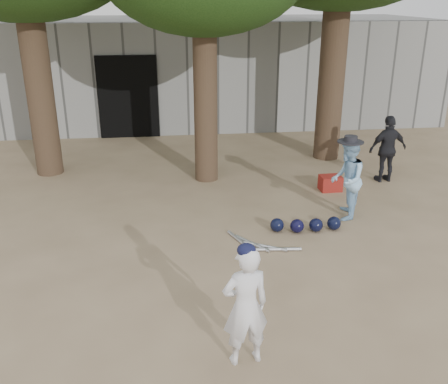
{
  "coord_description": "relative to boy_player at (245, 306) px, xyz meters",
  "views": [
    {
      "loc": [
        -0.2,
        -5.81,
        3.67
      ],
      "look_at": [
        0.6,
        1.0,
        0.95
      ],
      "focal_mm": 40.0,
      "sensor_mm": 36.0,
      "label": 1
    }
  ],
  "objects": [
    {
      "name": "ground",
      "position": [
        -0.52,
        1.53,
        -0.68
      ],
      "size": [
        70.0,
        70.0,
        0.0
      ],
      "primitive_type": "plane",
      "color": "#937C5E",
      "rests_on": "ground"
    },
    {
      "name": "boy_player",
      "position": [
        0.0,
        0.0,
        0.0
      ],
      "size": [
        0.55,
        0.41,
        1.37
      ],
      "primitive_type": "imported",
      "rotation": [
        0.0,
        0.0,
        3.31
      ],
      "color": "white",
      "rests_on": "ground"
    },
    {
      "name": "spectator_blue",
      "position": [
        2.32,
        3.47,
        0.02
      ],
      "size": [
        0.74,
        0.83,
        1.41
      ],
      "primitive_type": "imported",
      "rotation": [
        0.0,
        0.0,
        4.37
      ],
      "color": "#9CCCF1",
      "rests_on": "ground"
    },
    {
      "name": "spectator_dark",
      "position": [
        3.79,
        5.16,
        0.02
      ],
      "size": [
        0.86,
        0.44,
        1.4
      ],
      "primitive_type": "imported",
      "rotation": [
        0.0,
        0.0,
        3.26
      ],
      "color": "black",
      "rests_on": "ground"
    },
    {
      "name": "red_bag",
      "position": [
        2.49,
        4.77,
        -0.53
      ],
      "size": [
        0.43,
        0.33,
        0.3
      ],
      "primitive_type": "cube",
      "rotation": [
        0.0,
        0.0,
        0.04
      ],
      "color": "maroon",
      "rests_on": "ground"
    },
    {
      "name": "back_building",
      "position": [
        -0.53,
        11.87,
        0.82
      ],
      "size": [
        16.0,
        5.24,
        3.0
      ],
      "color": "gray",
      "rests_on": "ground"
    },
    {
      "name": "helmet_row",
      "position": [
        1.5,
        3.0,
        -0.57
      ],
      "size": [
        1.19,
        0.31,
        0.23
      ],
      "color": "black",
      "rests_on": "ground"
    },
    {
      "name": "bat_pile",
      "position": [
        0.62,
        2.55,
        -0.66
      ],
      "size": [
        1.06,
        0.78,
        0.06
      ],
      "color": "silver",
      "rests_on": "ground"
    }
  ]
}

